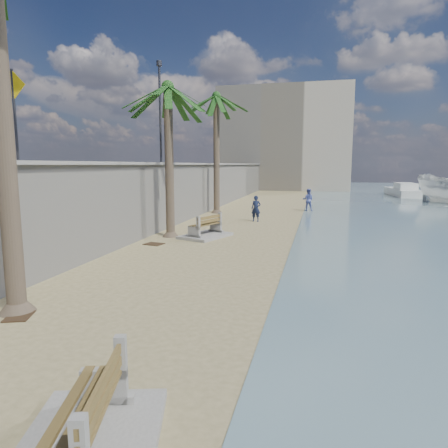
{
  "coord_description": "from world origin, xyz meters",
  "views": [
    {
      "loc": [
        3.07,
        -7.97,
        3.49
      ],
      "look_at": [
        -0.5,
        7.0,
        1.2
      ],
      "focal_mm": 32.0,
      "sensor_mm": 36.0,
      "label": 1
    }
  ],
  "objects_px": {
    "yacht_far": "(403,193)",
    "palm_mid": "(168,89)",
    "person_b": "(308,199)",
    "person_a": "(256,207)",
    "palm_back": "(216,98)",
    "bench_near": "(85,423)",
    "bench_far": "(205,228)"
  },
  "relations": [
    {
      "from": "palm_mid",
      "to": "yacht_far",
      "type": "xyz_separation_m",
      "value": [
        16.26,
        30.56,
        -6.64
      ]
    },
    {
      "from": "bench_far",
      "to": "palm_back",
      "type": "xyz_separation_m",
      "value": [
        -1.93,
        9.69,
        7.68
      ]
    },
    {
      "from": "person_b",
      "to": "person_a",
      "type": "bearing_deg",
      "value": 69.49
    },
    {
      "from": "person_a",
      "to": "bench_far",
      "type": "bearing_deg",
      "value": -98.54
    },
    {
      "from": "bench_near",
      "to": "palm_back",
      "type": "bearing_deg",
      "value": 100.79
    },
    {
      "from": "palm_mid",
      "to": "person_a",
      "type": "distance_m",
      "value": 9.24
    },
    {
      "from": "bench_far",
      "to": "person_b",
      "type": "height_order",
      "value": "person_b"
    },
    {
      "from": "bench_near",
      "to": "yacht_far",
      "type": "distance_m",
      "value": 46.4
    },
    {
      "from": "person_a",
      "to": "person_b",
      "type": "relative_size",
      "value": 0.99
    },
    {
      "from": "palm_back",
      "to": "person_b",
      "type": "xyz_separation_m",
      "value": [
        6.44,
        2.97,
        -7.2
      ]
    },
    {
      "from": "person_b",
      "to": "yacht_far",
      "type": "height_order",
      "value": "person_b"
    },
    {
      "from": "yacht_far",
      "to": "palm_back",
      "type": "bearing_deg",
      "value": 138.2
    },
    {
      "from": "bench_far",
      "to": "yacht_far",
      "type": "relative_size",
      "value": 0.35
    },
    {
      "from": "person_a",
      "to": "yacht_far",
      "type": "xyz_separation_m",
      "value": [
        13.0,
        24.4,
        -0.57
      ]
    },
    {
      "from": "person_a",
      "to": "bench_near",
      "type": "bearing_deg",
      "value": -80.67
    },
    {
      "from": "bench_near",
      "to": "person_a",
      "type": "height_order",
      "value": "person_a"
    },
    {
      "from": "bench_far",
      "to": "palm_mid",
      "type": "xyz_separation_m",
      "value": [
        -1.7,
        -0.24,
        6.54
      ]
    },
    {
      "from": "palm_mid",
      "to": "palm_back",
      "type": "bearing_deg",
      "value": 91.29
    },
    {
      "from": "bench_near",
      "to": "bench_far",
      "type": "xyz_separation_m",
      "value": [
        -2.69,
        14.53,
        0.0
      ]
    },
    {
      "from": "person_a",
      "to": "person_b",
      "type": "distance_m",
      "value": 7.36
    },
    {
      "from": "palm_back",
      "to": "palm_mid",
      "type": "bearing_deg",
      "value": -88.71
    },
    {
      "from": "palm_back",
      "to": "person_a",
      "type": "relative_size",
      "value": 4.97
    },
    {
      "from": "palm_mid",
      "to": "person_a",
      "type": "height_order",
      "value": "palm_mid"
    },
    {
      "from": "person_a",
      "to": "yacht_far",
      "type": "distance_m",
      "value": 27.65
    },
    {
      "from": "yacht_far",
      "to": "palm_mid",
      "type": "bearing_deg",
      "value": 148.81
    },
    {
      "from": "bench_near",
      "to": "bench_far",
      "type": "distance_m",
      "value": 14.78
    },
    {
      "from": "palm_mid",
      "to": "person_a",
      "type": "bearing_deg",
      "value": 62.14
    },
    {
      "from": "bench_far",
      "to": "yacht_far",
      "type": "height_order",
      "value": "yacht_far"
    },
    {
      "from": "person_b",
      "to": "yacht_far",
      "type": "relative_size",
      "value": 0.22
    },
    {
      "from": "bench_far",
      "to": "person_a",
      "type": "relative_size",
      "value": 1.57
    },
    {
      "from": "palm_back",
      "to": "person_a",
      "type": "bearing_deg",
      "value": -47.27
    },
    {
      "from": "bench_far",
      "to": "person_b",
      "type": "relative_size",
      "value": 1.55
    }
  ]
}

